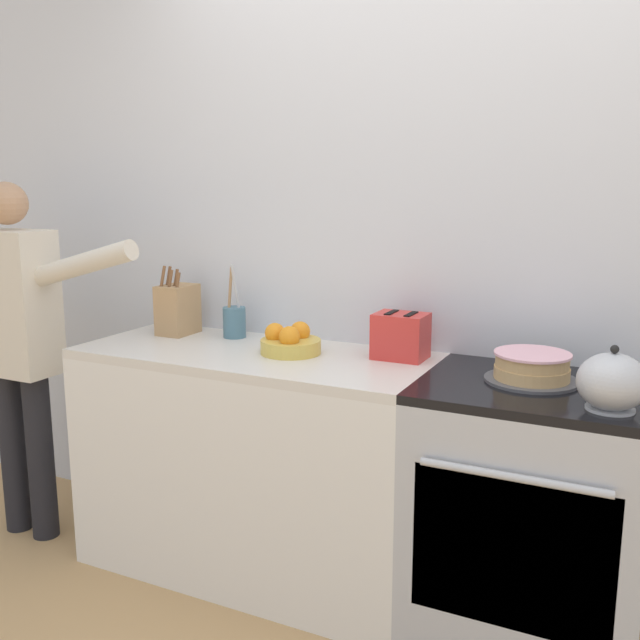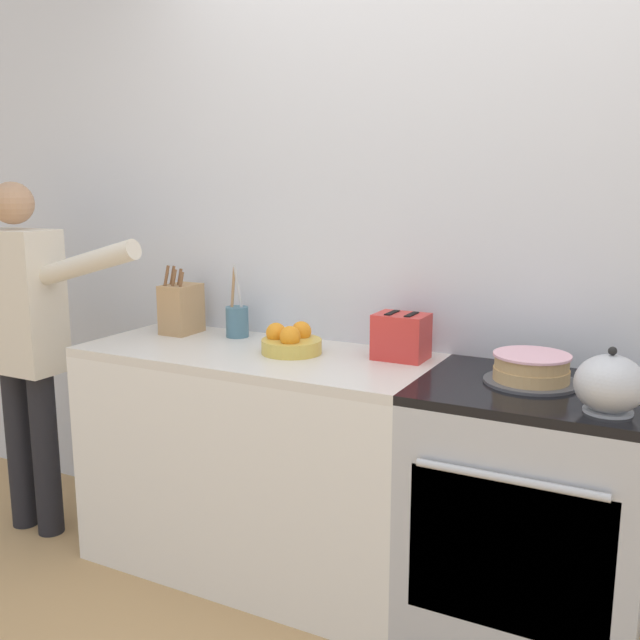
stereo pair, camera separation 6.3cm
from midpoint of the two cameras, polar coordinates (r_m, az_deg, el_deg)
The scene contains 10 objects.
wall_back at distance 2.63m, azimuth 10.55°, elevation 6.30°, with size 8.00×0.04×2.60m.
counter_cabinet at distance 2.83m, azimuth -5.81°, elevation -11.22°, with size 1.35×0.58×0.88m.
stove_range at distance 2.48m, azimuth 15.55°, elevation -14.86°, with size 0.71×0.62×0.88m.
layer_cake at distance 2.36m, azimuth 15.86°, elevation -3.72°, with size 0.29×0.29×0.10m.
tea_kettle at distance 2.13m, azimuth 21.60°, elevation -4.66°, with size 0.23×0.19×0.19m.
knife_block at distance 3.03m, azimuth -11.91°, elevation 0.86°, with size 0.12×0.16×0.29m.
utensil_crock at distance 2.93m, azimuth -7.48°, elevation -0.05°, with size 0.09×0.09×0.30m.
fruit_bowl at distance 2.64m, azimuth -3.10°, elevation -1.78°, with size 0.22×0.22×0.11m.
toaster at distance 2.57m, azimuth 5.78°, elevation -1.28°, with size 0.20×0.14×0.17m.
person_baker at distance 3.22m, azimuth -23.52°, elevation -0.92°, with size 0.89×0.20×1.51m.
Camera 1 is at (0.67, -1.94, 1.51)m, focal length 40.00 mm.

